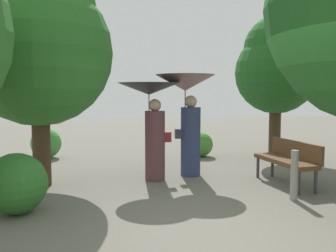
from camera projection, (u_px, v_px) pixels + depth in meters
ground_plane at (231, 223)px, 4.85m from camera, size 40.00×40.00×0.00m
person_left at (151, 111)px, 7.14m from camera, size 1.23×1.23×1.94m
person_right at (187, 102)px, 7.53m from camera, size 1.24×1.24×2.12m
park_bench at (288, 158)px, 6.86m from camera, size 0.51×1.51×0.83m
tree_near_left at (38, 40)px, 6.61m from camera, size 2.71×2.71×4.24m
tree_near_right at (276, 65)px, 9.36m from camera, size 2.12×2.12×3.73m
bush_path_left at (201, 144)px, 9.99m from camera, size 0.67×0.67×0.67m
bush_path_right at (16, 184)px, 5.19m from camera, size 0.88×0.88×0.88m
bush_behind_bench at (46, 143)px, 9.74m from camera, size 0.81×0.81×0.81m
path_marker_post at (294, 175)px, 5.87m from camera, size 0.12×0.12×0.82m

